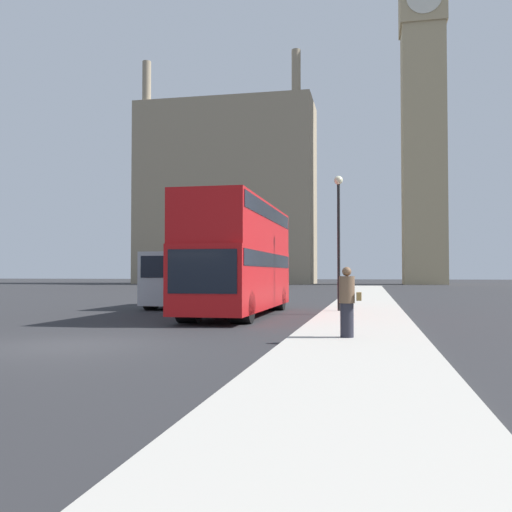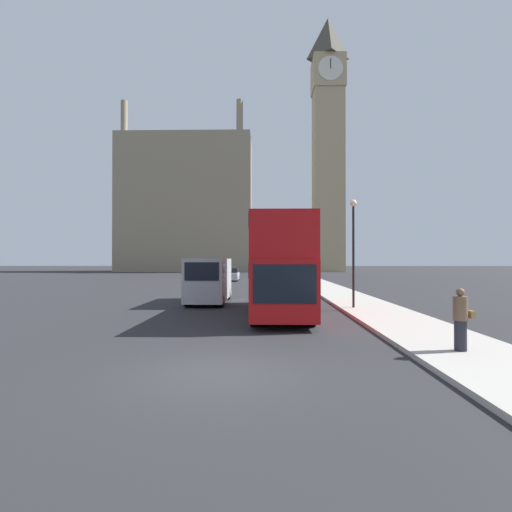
% 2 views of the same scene
% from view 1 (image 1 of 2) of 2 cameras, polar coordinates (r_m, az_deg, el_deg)
% --- Properties ---
extents(ground_plane, '(300.00, 300.00, 0.00)m').
position_cam_1_polar(ground_plane, '(14.17, -18.40, -8.50)').
color(ground_plane, '#28282B').
extents(sidewalk_strip, '(3.29, 120.00, 0.15)m').
position_cam_1_polar(sidewalk_strip, '(12.33, 9.88, -9.24)').
color(sidewalk_strip, '#ADA89E').
rests_on(sidewalk_strip, ground_plane).
extents(clock_tower, '(6.84, 7.01, 55.52)m').
position_cam_1_polar(clock_tower, '(94.30, 16.36, 14.83)').
color(clock_tower, tan).
rests_on(clock_tower, ground_plane).
extents(building_block_distant, '(28.66, 11.55, 36.03)m').
position_cam_1_polar(building_block_distant, '(94.71, -2.93, 6.23)').
color(building_block_distant, gray).
rests_on(building_block_distant, ground_plane).
extents(red_double_decker_bus, '(2.60, 10.27, 4.45)m').
position_cam_1_polar(red_double_decker_bus, '(22.86, -1.70, 0.23)').
color(red_double_decker_bus, '#B71114').
rests_on(red_double_decker_bus, ground_plane).
extents(white_van, '(2.19, 6.00, 2.67)m').
position_cam_1_polar(white_van, '(28.49, -7.50, -2.24)').
color(white_van, '#B2B7BC').
rests_on(white_van, ground_plane).
extents(pedestrian, '(0.54, 0.38, 1.70)m').
position_cam_1_polar(pedestrian, '(13.94, 9.11, -4.57)').
color(pedestrian, '#23232D').
rests_on(pedestrian, sidewalk_strip).
extents(street_lamp, '(0.36, 0.36, 5.57)m').
position_cam_1_polar(street_lamp, '(23.79, 8.26, 3.42)').
color(street_lamp, black).
rests_on(street_lamp, sidewalk_strip).
extents(parked_sedan, '(1.85, 4.40, 1.55)m').
position_cam_1_polar(parked_sedan, '(52.68, 0.47, -2.81)').
color(parked_sedan, silver).
rests_on(parked_sedan, ground_plane).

